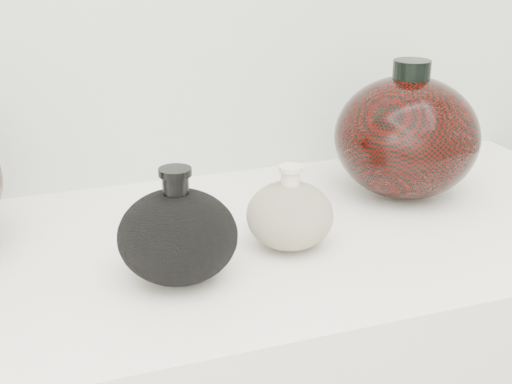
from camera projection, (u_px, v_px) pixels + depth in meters
name	position (u px, v px, depth m)	size (l,w,h in m)	color
black_gourd_vase	(178.00, 235.00, 0.80)	(0.17, 0.17, 0.13)	black
cream_gourd_vase	(290.00, 215.00, 0.89)	(0.12, 0.12, 0.11)	beige
right_round_pot	(406.00, 136.00, 1.04)	(0.23, 0.23, 0.20)	black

